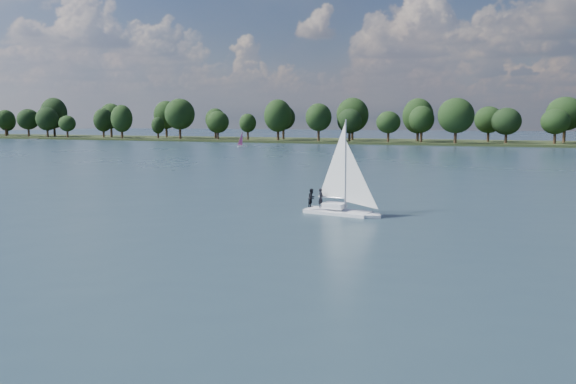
# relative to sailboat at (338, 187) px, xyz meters

# --- Properties ---
(ground) EXTENTS (700.00, 700.00, 0.00)m
(ground) POSITION_rel_sailboat_xyz_m (3.27, 59.21, -2.49)
(ground) COLOR #233342
(ground) RESTS_ON ground
(far_shore) EXTENTS (660.00, 40.00, 1.50)m
(far_shore) POSITION_rel_sailboat_xyz_m (3.27, 171.21, -2.49)
(far_shore) COLOR black
(far_shore) RESTS_ON ground
(sailboat) EXTENTS (7.02, 3.21, 8.93)m
(sailboat) POSITION_rel_sailboat_xyz_m (0.00, 0.00, 0.00)
(sailboat) COLOR white
(sailboat) RESTS_ON ground
(dinghy_pink) EXTENTS (3.03, 2.93, 4.83)m
(dinghy_pink) POSITION_rel_sailboat_xyz_m (-69.51, 119.25, -1.35)
(dinghy_pink) COLOR white
(dinghy_pink) RESTS_ON ground
(pontoon) EXTENTS (4.17, 2.36, 0.50)m
(pontoon) POSITION_rel_sailboat_xyz_m (-180.94, 149.72, -2.49)
(pontoon) COLOR #4F5153
(pontoon) RESTS_ON ground
(treeline) EXTENTS (562.66, 74.38, 18.93)m
(treeline) POSITION_rel_sailboat_xyz_m (-5.18, 166.60, 5.75)
(treeline) COLOR black
(treeline) RESTS_ON ground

